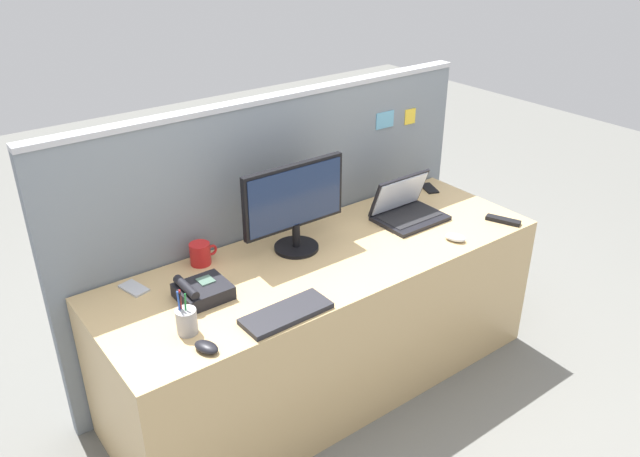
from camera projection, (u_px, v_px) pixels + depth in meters
ground_plane at (326, 380)px, 3.20m from camera, size 10.00×10.00×0.00m
desk at (326, 321)px, 3.04m from camera, size 2.11×0.72×0.72m
cubicle_divider at (278, 229)px, 3.17m from camera, size 2.25×0.08×1.37m
desktop_monitor at (295, 203)px, 2.84m from camera, size 0.52×0.21×0.41m
laptop at (406, 208)px, 3.20m from camera, size 0.34×0.26×0.22m
desk_phone at (202, 291)px, 2.56m from camera, size 0.20×0.18×0.09m
keyboard_main at (286, 313)px, 2.46m from camera, size 0.36×0.15×0.02m
computer_mouse_right_hand at (206, 347)px, 2.26m from camera, size 0.09×0.11×0.03m
computer_mouse_left_hand at (455, 238)px, 3.00m from camera, size 0.09×0.12×0.03m
pen_cup at (187, 321)px, 2.34m from camera, size 0.08×0.08×0.18m
cell_phone_black_slab at (429, 188)px, 3.55m from camera, size 0.11×0.15×0.01m
cell_phone_silver_slab at (134, 288)px, 2.63m from camera, size 0.10×0.14×0.01m
tv_remote at (503, 220)px, 3.18m from camera, size 0.11×0.17×0.02m
coffee_mug at (201, 254)px, 2.79m from camera, size 0.13×0.09×0.10m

